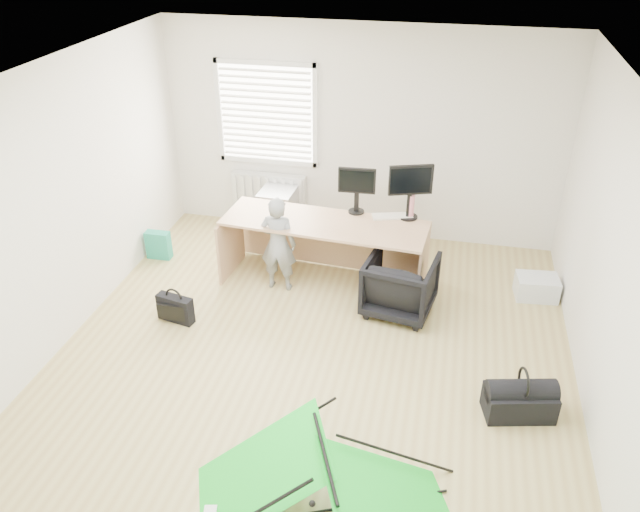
% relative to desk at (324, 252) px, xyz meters
% --- Properties ---
extents(ground, '(5.50, 5.50, 0.00)m').
position_rel_desk_xyz_m(ground, '(0.18, -1.43, -0.39)').
color(ground, tan).
rests_on(ground, ground).
extents(back_wall, '(5.00, 0.02, 2.70)m').
position_rel_desk_xyz_m(back_wall, '(0.18, 1.32, 0.96)').
color(back_wall, silver).
rests_on(back_wall, ground).
extents(window, '(1.20, 0.06, 1.20)m').
position_rel_desk_xyz_m(window, '(-1.02, 1.28, 1.16)').
color(window, silver).
rests_on(window, back_wall).
extents(radiator, '(1.00, 0.12, 0.60)m').
position_rel_desk_xyz_m(radiator, '(-1.02, 1.24, 0.06)').
color(radiator, silver).
rests_on(radiator, back_wall).
extents(desk, '(2.34, 0.90, 0.78)m').
position_rel_desk_xyz_m(desk, '(0.00, 0.00, 0.00)').
color(desk, tan).
rests_on(desk, ground).
extents(filing_cabinet, '(0.46, 0.59, 0.67)m').
position_rel_desk_xyz_m(filing_cabinet, '(-0.81, 0.99, -0.05)').
color(filing_cabinet, '#9FA1A5').
rests_on(filing_cabinet, ground).
extents(monitor_left, '(0.42, 0.11, 0.40)m').
position_rel_desk_xyz_m(monitor_left, '(0.31, 0.32, 0.59)').
color(monitor_left, black).
rests_on(monitor_left, desk).
extents(monitor_right, '(0.50, 0.26, 0.47)m').
position_rel_desk_xyz_m(monitor_right, '(0.90, 0.31, 0.62)').
color(monitor_right, black).
rests_on(monitor_right, desk).
extents(keyboard, '(0.48, 0.28, 0.02)m').
position_rel_desk_xyz_m(keyboard, '(0.73, 0.29, 0.40)').
color(keyboard, beige).
rests_on(keyboard, desk).
extents(thermos, '(0.10, 0.10, 0.27)m').
position_rel_desk_xyz_m(thermos, '(0.92, 0.33, 0.53)').
color(thermos, '#C46D77').
rests_on(thermos, desk).
extents(office_chair, '(0.82, 0.83, 0.66)m').
position_rel_desk_xyz_m(office_chair, '(0.92, -0.40, -0.06)').
color(office_chair, black).
rests_on(office_chair, ground).
extents(person, '(0.42, 0.28, 1.14)m').
position_rel_desk_xyz_m(person, '(-0.48, -0.23, 0.18)').
color(person, gray).
rests_on(person, ground).
extents(kite, '(2.07, 1.51, 0.59)m').
position_rel_desk_xyz_m(kite, '(0.67, -3.09, -0.10)').
color(kite, '#13CC29').
rests_on(kite, ground).
extents(storage_crate, '(0.49, 0.36, 0.26)m').
position_rel_desk_xyz_m(storage_crate, '(2.40, 0.20, -0.26)').
color(storage_crate, silver).
rests_on(storage_crate, ground).
extents(tote_bag, '(0.30, 0.13, 0.35)m').
position_rel_desk_xyz_m(tote_bag, '(-2.12, 0.10, -0.21)').
color(tote_bag, '#1D896E').
rests_on(tote_bag, ground).
extents(laptop_bag, '(0.41, 0.20, 0.30)m').
position_rel_desk_xyz_m(laptop_bag, '(-1.37, -1.10, -0.24)').
color(laptop_bag, black).
rests_on(laptop_bag, ground).
extents(duffel_bag, '(0.65, 0.43, 0.26)m').
position_rel_desk_xyz_m(duffel_bag, '(2.11, -1.75, -0.26)').
color(duffel_bag, black).
rests_on(duffel_bag, ground).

